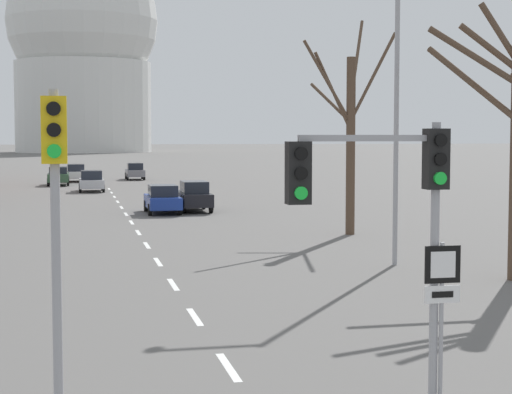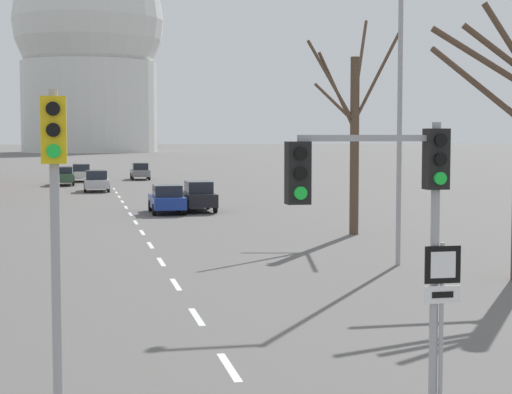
{
  "view_description": "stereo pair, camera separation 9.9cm",
  "coord_description": "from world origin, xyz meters",
  "px_view_note": "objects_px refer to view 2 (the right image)",
  "views": [
    {
      "loc": [
        -2.76,
        -7.61,
        4.31
      ],
      "look_at": [
        0.14,
        5.97,
        3.3
      ],
      "focal_mm": 60.0,
      "sensor_mm": 36.0,
      "label": 1
    },
    {
      "loc": [
        -2.66,
        -7.63,
        4.31
      ],
      "look_at": [
        0.14,
        5.97,
        3.3
      ],
      "focal_mm": 60.0,
      "sensor_mm": 36.0,
      "label": 2
    }
  ],
  "objects_px": {
    "sedan_near_left": "(167,199)",
    "sedan_near_right": "(198,196)",
    "sedan_far_right": "(140,171)",
    "sedan_far_left": "(81,173)",
    "traffic_signal_near_right": "(387,192)",
    "sedan_distant_centre": "(96,181)",
    "traffic_signal_near_left": "(55,194)",
    "street_lamp_right": "(388,90)",
    "sedan_mid_centre": "(64,176)",
    "route_sign_post": "(442,294)"
  },
  "relations": [
    {
      "from": "sedan_near_left",
      "to": "sedan_near_right",
      "type": "xyz_separation_m",
      "value": [
        1.87,
        0.94,
        0.07
      ]
    },
    {
      "from": "sedan_near_left",
      "to": "sedan_far_right",
      "type": "height_order",
      "value": "sedan_far_right"
    },
    {
      "from": "sedan_far_left",
      "to": "sedan_near_right",
      "type": "bearing_deg",
      "value": -79.0
    },
    {
      "from": "traffic_signal_near_right",
      "to": "sedan_far_left",
      "type": "bearing_deg",
      "value": 93.83
    },
    {
      "from": "sedan_far_left",
      "to": "sedan_distant_centre",
      "type": "relative_size",
      "value": 1.07
    },
    {
      "from": "traffic_signal_near_left",
      "to": "sedan_distant_centre",
      "type": "bearing_deg",
      "value": 88.31
    },
    {
      "from": "sedan_near_right",
      "to": "sedan_far_left",
      "type": "bearing_deg",
      "value": 101.0
    },
    {
      "from": "sedan_near_right",
      "to": "traffic_signal_near_left",
      "type": "bearing_deg",
      "value": -101.05
    },
    {
      "from": "street_lamp_right",
      "to": "sedan_distant_centre",
      "type": "height_order",
      "value": "street_lamp_right"
    },
    {
      "from": "sedan_near_left",
      "to": "sedan_mid_centre",
      "type": "xyz_separation_m",
      "value": [
        -6.08,
        28.3,
        0.03
      ]
    },
    {
      "from": "sedan_far_left",
      "to": "sedan_far_right",
      "type": "height_order",
      "value": "sedan_far_left"
    },
    {
      "from": "traffic_signal_near_right",
      "to": "sedan_far_right",
      "type": "height_order",
      "value": "traffic_signal_near_right"
    },
    {
      "from": "traffic_signal_near_left",
      "to": "sedan_far_left",
      "type": "relative_size",
      "value": 1.13
    },
    {
      "from": "route_sign_post",
      "to": "sedan_far_left",
      "type": "height_order",
      "value": "route_sign_post"
    },
    {
      "from": "sedan_far_left",
      "to": "sedan_distant_centre",
      "type": "xyz_separation_m",
      "value": [
        1.11,
        -14.68,
        -0.02
      ]
    },
    {
      "from": "sedan_near_left",
      "to": "sedan_far_right",
      "type": "distance_m",
      "value": 36.44
    },
    {
      "from": "route_sign_post",
      "to": "sedan_mid_centre",
      "type": "bearing_deg",
      "value": 96.37
    },
    {
      "from": "sedan_mid_centre",
      "to": "traffic_signal_near_left",
      "type": "bearing_deg",
      "value": -89.06
    },
    {
      "from": "traffic_signal_near_left",
      "to": "street_lamp_right",
      "type": "xyz_separation_m",
      "value": [
        10.25,
        14.05,
        2.3
      ]
    },
    {
      "from": "sedan_near_right",
      "to": "sedan_far_right",
      "type": "height_order",
      "value": "sedan_near_right"
    },
    {
      "from": "sedan_far_right",
      "to": "sedan_mid_centre",
      "type": "bearing_deg",
      "value": -131.22
    },
    {
      "from": "traffic_signal_near_left",
      "to": "sedan_distant_centre",
      "type": "relative_size",
      "value": 1.21
    },
    {
      "from": "traffic_signal_near_left",
      "to": "street_lamp_right",
      "type": "height_order",
      "value": "street_lamp_right"
    },
    {
      "from": "sedan_mid_centre",
      "to": "sedan_far_left",
      "type": "height_order",
      "value": "sedan_far_left"
    },
    {
      "from": "traffic_signal_near_right",
      "to": "sedan_distant_centre",
      "type": "bearing_deg",
      "value": 93.7
    },
    {
      "from": "sedan_near_right",
      "to": "sedan_far_left",
      "type": "distance_m",
      "value": 33.74
    },
    {
      "from": "sedan_near_left",
      "to": "sedan_distant_centre",
      "type": "height_order",
      "value": "sedan_distant_centre"
    },
    {
      "from": "traffic_signal_near_left",
      "to": "sedan_far_right",
      "type": "distance_m",
      "value": 71.22
    },
    {
      "from": "sedan_near_left",
      "to": "sedan_near_right",
      "type": "bearing_deg",
      "value": 26.57
    },
    {
      "from": "traffic_signal_near_right",
      "to": "traffic_signal_near_left",
      "type": "height_order",
      "value": "traffic_signal_near_left"
    },
    {
      "from": "route_sign_post",
      "to": "street_lamp_right",
      "type": "xyz_separation_m",
      "value": [
        4.27,
        14.05,
        3.98
      ]
    },
    {
      "from": "sedan_distant_centre",
      "to": "traffic_signal_near_right",
      "type": "bearing_deg",
      "value": -86.3
    },
    {
      "from": "traffic_signal_near_right",
      "to": "sedan_far_right",
      "type": "bearing_deg",
      "value": 89.17
    },
    {
      "from": "sedan_near_right",
      "to": "sedan_mid_centre",
      "type": "height_order",
      "value": "sedan_near_right"
    },
    {
      "from": "sedan_near_left",
      "to": "sedan_mid_centre",
      "type": "height_order",
      "value": "sedan_mid_centre"
    },
    {
      "from": "traffic_signal_near_left",
      "to": "sedan_distant_centre",
      "type": "distance_m",
      "value": 53.94
    },
    {
      "from": "traffic_signal_near_left",
      "to": "sedan_far_left",
      "type": "height_order",
      "value": "traffic_signal_near_left"
    },
    {
      "from": "sedan_near_right",
      "to": "sedan_far_left",
      "type": "height_order",
      "value": "sedan_near_right"
    },
    {
      "from": "route_sign_post",
      "to": "sedan_mid_centre",
      "type": "relative_size",
      "value": 0.59
    },
    {
      "from": "sedan_far_left",
      "to": "sedan_far_right",
      "type": "relative_size",
      "value": 1.07
    },
    {
      "from": "traffic_signal_near_right",
      "to": "sedan_near_left",
      "type": "distance_m",
      "value": 34.5
    },
    {
      "from": "sedan_mid_centre",
      "to": "sedan_far_right",
      "type": "relative_size",
      "value": 1.08
    },
    {
      "from": "traffic_signal_near_left",
      "to": "sedan_near_right",
      "type": "relative_size",
      "value": 1.13
    },
    {
      "from": "traffic_signal_near_right",
      "to": "sedan_near_right",
      "type": "distance_m",
      "value": 35.48
    },
    {
      "from": "traffic_signal_near_right",
      "to": "route_sign_post",
      "type": "height_order",
      "value": "traffic_signal_near_right"
    },
    {
      "from": "street_lamp_right",
      "to": "sedan_far_right",
      "type": "xyz_separation_m",
      "value": [
        -4.16,
        56.86,
        -4.95
      ]
    },
    {
      "from": "traffic_signal_near_right",
      "to": "sedan_far_right",
      "type": "xyz_separation_m",
      "value": [
        1.02,
        70.83,
        -2.61
      ]
    },
    {
      "from": "sedan_far_left",
      "to": "route_sign_post",
      "type": "bearing_deg",
      "value": -85.41
    },
    {
      "from": "traffic_signal_near_left",
      "to": "street_lamp_right",
      "type": "relative_size",
      "value": 0.52
    },
    {
      "from": "traffic_signal_near_right",
      "to": "sedan_distant_centre",
      "type": "xyz_separation_m",
      "value": [
        -3.48,
        53.78,
        -2.62
      ]
    }
  ]
}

